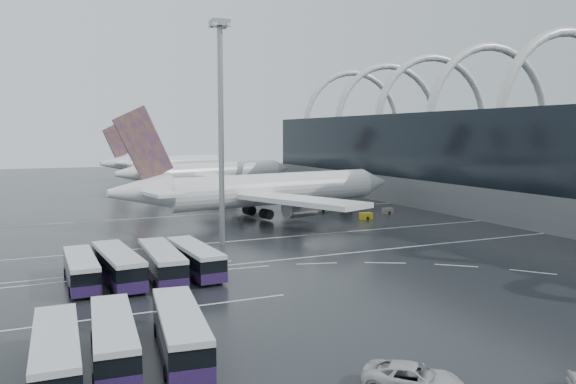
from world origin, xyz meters
name	(u,v)px	position (x,y,z in m)	size (l,w,h in m)	color
ground	(304,254)	(0.00, 0.00, 0.00)	(420.00, 420.00, 0.00)	black
terminal	(531,157)	(61.56, 19.84, 10.87)	(42.00, 160.00, 34.90)	#585A5D
lane_marking_near	(311,257)	(0.00, -2.00, 0.01)	(120.00, 0.25, 0.01)	silver
lane_marking_mid	(269,238)	(0.00, 12.00, 0.01)	(120.00, 0.25, 0.01)	silver
lane_marking_far	(215,214)	(0.00, 40.00, 0.01)	(120.00, 0.25, 0.01)	silver
bus_bay_line_south	(137,314)	(-24.00, -16.00, 0.01)	(28.00, 0.25, 0.01)	silver
bus_bay_line_north	(113,272)	(-24.00, 0.00, 0.01)	(28.00, 0.25, 0.01)	silver
airliner_main	(262,191)	(6.77, 31.63, 5.06)	(59.49, 51.53, 20.19)	white
airliner_gate_b	(209,174)	(11.09, 81.77, 4.85)	(54.55, 48.43, 19.36)	white
airliner_gate_c	(167,164)	(11.08, 134.73, 4.72)	(50.80, 46.37, 18.86)	white
bus_row_near_a	(81,269)	(-27.69, -4.06, 1.68)	(3.05, 12.41, 3.05)	#23143E
bus_row_near_b	(118,265)	(-24.04, -4.38, 1.83)	(4.08, 13.74, 3.34)	#23143E
bus_row_near_c	(162,262)	(-19.53, -4.86, 1.82)	(3.46, 13.53, 3.32)	#23143E
bus_row_near_d	(195,258)	(-15.69, -4.22, 1.76)	(3.64, 13.12, 3.20)	#23143E
bus_row_far_a	(56,354)	(-30.86, -27.26, 1.68)	(3.31, 12.53, 3.06)	#23143E
bus_row_far_b	(113,338)	(-27.15, -25.82, 1.65)	(3.68, 12.39, 3.01)	#23143E
bus_row_far_c	(180,330)	(-22.64, -26.42, 1.74)	(4.38, 13.10, 3.16)	#23143E
van_curve_a	(413,378)	(-11.14, -38.10, 0.85)	(2.82, 6.11, 1.70)	#BDBDBD
floodlight_mast	(221,106)	(-7.93, 10.05, 19.49)	(2.38, 2.38, 30.99)	gray
gse_cart_belly_a	(366,216)	(23.36, 22.06, 0.60)	(2.20, 1.30, 1.20)	gold
gse_cart_belly_b	(322,208)	(20.69, 34.41, 0.68)	(2.51, 1.48, 1.37)	slate
gse_cart_belly_d	(388,211)	(31.23, 26.59, 0.54)	(1.99, 1.18, 1.09)	slate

